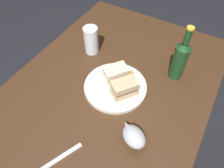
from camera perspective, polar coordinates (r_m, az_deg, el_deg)
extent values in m
plane|color=black|center=(1.65, -0.55, -17.99)|extent=(6.00, 6.00, 0.00)
cube|color=#422816|center=(1.30, -0.68, -11.79)|extent=(1.23, 0.87, 0.78)
cylinder|color=silver|center=(0.96, 0.90, -0.74)|extent=(0.28, 0.28, 0.02)
cube|color=#CCB284|center=(0.92, 3.31, -1.74)|extent=(0.13, 0.12, 0.03)
cube|color=#8C5B3D|center=(0.90, 3.37, -0.91)|extent=(0.12, 0.11, 0.02)
cube|color=#CCB284|center=(0.89, 3.43, -0.05)|extent=(0.13, 0.12, 0.03)
cube|color=beige|center=(0.98, 0.81, 2.44)|extent=(0.13, 0.12, 0.02)
cube|color=#8C5B3D|center=(0.97, 0.82, 3.11)|extent=(0.12, 0.11, 0.01)
cube|color=beige|center=(0.96, 0.83, 3.79)|extent=(0.13, 0.12, 0.02)
cube|color=#AD702D|center=(0.95, 3.26, -0.08)|extent=(0.04, 0.06, 0.02)
cube|color=gold|center=(0.99, 4.50, 2.71)|extent=(0.04, 0.04, 0.02)
cube|color=#AD702D|center=(0.94, 3.51, -0.54)|extent=(0.05, 0.04, 0.02)
cube|color=#B77F33|center=(0.97, 3.02, 1.68)|extent=(0.05, 0.02, 0.02)
cube|color=#B77F33|center=(0.94, 3.50, -0.55)|extent=(0.03, 0.04, 0.02)
cube|color=#AD702D|center=(0.97, 4.85, 1.36)|extent=(0.04, 0.05, 0.02)
cylinder|color=white|center=(1.10, -5.58, 11.58)|extent=(0.07, 0.07, 0.14)
cylinder|color=orange|center=(1.11, -5.48, 10.58)|extent=(0.06, 0.06, 0.09)
cylinder|color=#B7B7BC|center=(0.83, 5.69, -14.81)|extent=(0.04, 0.04, 0.02)
ellipsoid|color=#B7B7BC|center=(0.80, 5.88, -13.81)|extent=(0.11, 0.12, 0.06)
ellipsoid|color=#381E0F|center=(0.79, 5.92, -13.59)|extent=(0.09, 0.10, 0.02)
cone|color=#B7B7BC|center=(0.81, 3.91, -10.90)|extent=(0.04, 0.04, 0.02)
cylinder|color=#19421E|center=(1.00, 17.43, 5.51)|extent=(0.06, 0.06, 0.17)
cone|color=#19421E|center=(0.94, 18.84, 9.67)|extent=(0.06, 0.06, 0.02)
cylinder|color=#19421E|center=(0.91, 19.61, 11.89)|extent=(0.03, 0.03, 0.07)
cylinder|color=gold|center=(0.89, 20.29, 13.84)|extent=(0.03, 0.03, 0.01)
cube|color=silver|center=(0.83, -13.85, -18.74)|extent=(0.17, 0.09, 0.01)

